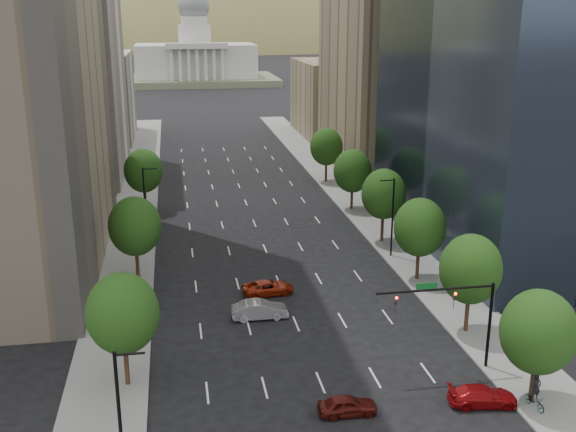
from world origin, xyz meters
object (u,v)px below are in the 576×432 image
car_silver (260,310)px  car_red_near (483,396)px  capitol (196,60)px  car_maroon (347,405)px  car_red_far (268,288)px  cyclist (535,397)px  traffic_signal (460,308)px

car_silver → car_red_near: bearing=-140.5°
capitol → car_red_near: 224.87m
car_maroon → car_red_far: car_red_far is taller
capitol → cyclist: capitol is taller
capitol → car_silver: size_ratio=12.01×
car_silver → cyclist: (16.72, -17.63, 0.19)m
car_silver → capitol: bearing=-0.6°
car_maroon → car_red_far: bearing=7.2°
car_maroon → cyclist: cyclist is taller
car_maroon → car_silver: size_ratio=0.81×
car_red_far → car_silver: bearing=156.0°
car_silver → car_red_far: (1.50, 5.20, -0.13)m
car_silver → car_maroon: bearing=-166.1°
car_maroon → cyclist: bearing=-96.6°
capitol → cyclist: (13.72, -225.69, -7.57)m
cyclist → traffic_signal: bearing=106.6°
traffic_signal → capitol: 219.99m
capitol → car_silver: (-3.00, -208.05, -7.75)m
traffic_signal → car_silver: (-13.53, 11.66, -4.35)m
capitol → car_maroon: size_ratio=14.85×
capitol → car_silver: capitol is taller
car_maroon → cyclist: (12.82, -1.64, 0.32)m
car_red_near → cyclist: bearing=-102.9°
car_red_near → cyclist: (3.24, -1.19, 0.32)m
traffic_signal → capitol: (-10.53, 219.71, 3.40)m
car_red_near → car_red_far: size_ratio=0.96×
capitol → car_silver: 208.22m
car_red_far → car_maroon: bearing=178.6°
car_maroon → car_silver: car_silver is taller
car_red_near → cyclist: 3.47m
capitol → cyclist: bearing=-86.5°
traffic_signal → car_red_near: size_ratio=1.91×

